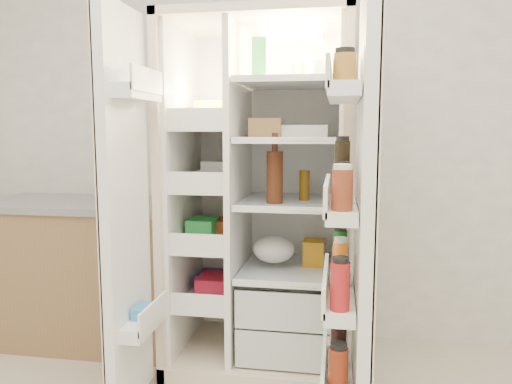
# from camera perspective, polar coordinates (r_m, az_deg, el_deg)

# --- Properties ---
(wall_back) EXTENTS (4.00, 0.02, 2.70)m
(wall_back) POSITION_cam_1_polar(r_m,az_deg,el_deg) (2.90, 4.44, 9.29)
(wall_back) COLOR white
(wall_back) RESTS_ON floor
(refrigerator) EXTENTS (0.92, 0.70, 1.80)m
(refrigerator) POSITION_cam_1_polar(r_m,az_deg,el_deg) (2.62, 1.02, -3.80)
(refrigerator) COLOR beige
(refrigerator) RESTS_ON floor
(freezer_door) EXTENTS (0.15, 0.40, 1.72)m
(freezer_door) POSITION_cam_1_polar(r_m,az_deg,el_deg) (2.16, -15.05, -2.40)
(freezer_door) COLOR white
(freezer_door) RESTS_ON floor
(fridge_door) EXTENTS (0.17, 0.58, 1.72)m
(fridge_door) POSITION_cam_1_polar(r_m,az_deg,el_deg) (1.88, 11.99, -4.24)
(fridge_door) COLOR white
(fridge_door) RESTS_ON floor
(kitchen_counter) EXTENTS (1.15, 0.61, 0.84)m
(kitchen_counter) POSITION_cam_1_polar(r_m,az_deg,el_deg) (3.09, -19.44, -8.63)
(kitchen_counter) COLOR olive
(kitchen_counter) RESTS_ON floor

